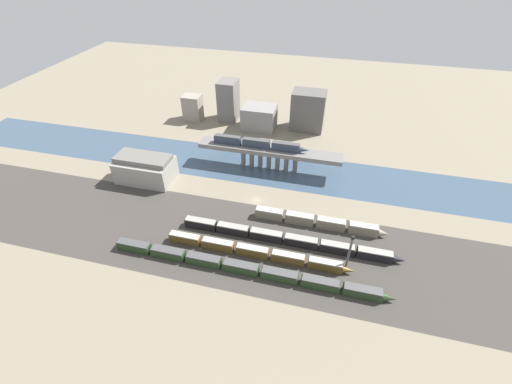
# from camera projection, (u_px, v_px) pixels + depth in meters

# --- Properties ---
(ground_plane) EXTENTS (400.00, 400.00, 0.00)m
(ground_plane) POSITION_uv_depth(u_px,v_px,m) (256.00, 200.00, 139.88)
(ground_plane) COLOR gray
(railbed_yard) EXTENTS (280.00, 42.00, 0.01)m
(railbed_yard) POSITION_uv_depth(u_px,v_px,m) (239.00, 242.00, 121.53)
(railbed_yard) COLOR #423D38
(railbed_yard) RESTS_ON ground
(river_water) EXTENTS (320.00, 28.22, 0.01)m
(river_water) POSITION_uv_depth(u_px,v_px,m) (269.00, 168.00, 158.36)
(river_water) COLOR #3D5166
(river_water) RESTS_ON ground
(bridge) EXTENTS (64.58, 7.78, 10.49)m
(bridge) POSITION_uv_depth(u_px,v_px,m) (269.00, 152.00, 153.17)
(bridge) COLOR slate
(bridge) RESTS_ON ground
(train_on_bridge) EXTENTS (43.20, 2.71, 3.84)m
(train_on_bridge) POSITION_uv_depth(u_px,v_px,m) (259.00, 144.00, 151.64)
(train_on_bridge) COLOR #2D384C
(train_on_bridge) RESTS_ON bridge
(train_yard_near) EXTENTS (92.16, 3.16, 3.46)m
(train_yard_near) POSITION_uv_depth(u_px,v_px,m) (245.00, 269.00, 109.87)
(train_yard_near) COLOR #23381E
(train_yard_near) RESTS_ON ground
(train_yard_mid) EXTENTS (63.95, 2.66, 3.70)m
(train_yard_mid) POSITION_uv_depth(u_px,v_px,m) (256.00, 252.00, 115.28)
(train_yard_mid) COLOR brown
(train_yard_mid) RESTS_ON ground
(train_yard_far) EXTENTS (77.90, 2.94, 3.65)m
(train_yard_far) POSITION_uv_depth(u_px,v_px,m) (288.00, 239.00, 120.02)
(train_yard_far) COLOR black
(train_yard_far) RESTS_ON ground
(train_yard_outer) EXTENTS (49.08, 3.09, 4.10)m
(train_yard_outer) POSITION_uv_depth(u_px,v_px,m) (318.00, 222.00, 126.70)
(train_yard_outer) COLOR gray
(train_yard_outer) RESTS_ON ground
(warehouse_building) EXTENTS (23.99, 14.27, 11.82)m
(warehouse_building) POSITION_uv_depth(u_px,v_px,m) (145.00, 168.00, 148.13)
(warehouse_building) COLOR #9E998E
(warehouse_building) RESTS_ON ground
(signal_tower) EXTENTS (1.00, 0.73, 15.64)m
(signal_tower) POSITION_uv_depth(u_px,v_px,m) (349.00, 254.00, 106.52)
(signal_tower) COLOR #4C4C51
(signal_tower) RESTS_ON ground
(city_block_far_left) EXTENTS (9.95, 8.12, 13.92)m
(city_block_far_left) POSITION_uv_depth(u_px,v_px,m) (193.00, 108.00, 194.55)
(city_block_far_left) COLOR gray
(city_block_far_left) RESTS_ON ground
(city_block_left) EXTENTS (9.97, 12.12, 22.37)m
(city_block_left) POSITION_uv_depth(u_px,v_px,m) (228.00, 101.00, 191.86)
(city_block_left) COLOR slate
(city_block_left) RESTS_ON ground
(city_block_center) EXTENTS (17.76, 13.83, 12.61)m
(city_block_center) POSITION_uv_depth(u_px,v_px,m) (259.00, 117.00, 185.97)
(city_block_center) COLOR gray
(city_block_center) RESTS_ON ground
(city_block_right) EXTENTS (17.49, 12.36, 20.97)m
(city_block_right) POSITION_uv_depth(u_px,v_px,m) (308.00, 111.00, 182.99)
(city_block_right) COLOR #605B56
(city_block_right) RESTS_ON ground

